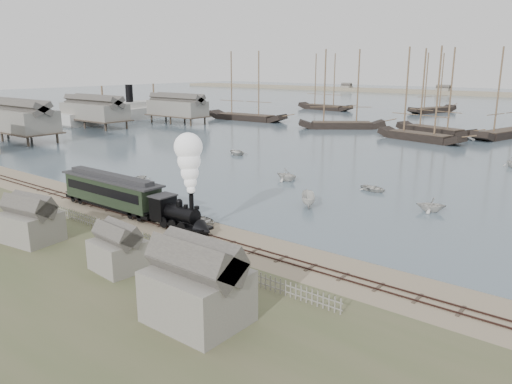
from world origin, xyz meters
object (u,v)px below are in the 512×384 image
Objects in this scene: locomotive at (186,189)px; beached_dinghy at (202,220)px; steamship at (130,102)px; passenger_coach at (112,191)px.

beached_dinghy is at bearing 103.67° from locomotive.
steamship is (-88.46, 61.62, 0.80)m from locomotive.
locomotive is 0.63× the size of passenger_coach.
steamship is at bearing 57.94° from beached_dinghy.
locomotive reaches higher than passenger_coach.
passenger_coach is at bearing 105.13° from beached_dinghy.
locomotive reaches higher than beached_dinghy.
locomotive is at bearing -128.31° from steamship.
passenger_coach is 98.10m from steamship.
beached_dinghy is at bearing -127.30° from steamship.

